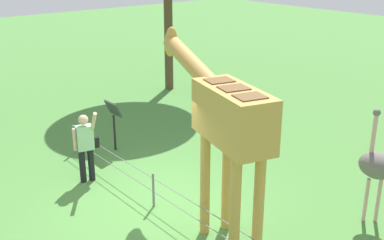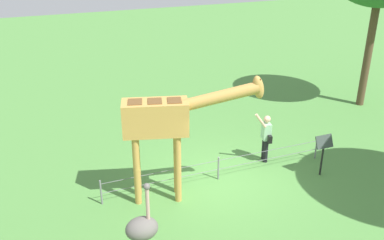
{
  "view_description": "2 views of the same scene",
  "coord_description": "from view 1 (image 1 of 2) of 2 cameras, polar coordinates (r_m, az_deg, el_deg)",
  "views": [
    {
      "loc": [
        -7.13,
        4.97,
        5.0
      ],
      "look_at": [
        -0.76,
        -0.3,
        2.0
      ],
      "focal_mm": 44.79,
      "sensor_mm": 36.0,
      "label": 1
    },
    {
      "loc": [
        -4.79,
        -9.93,
        6.91
      ],
      "look_at": [
        -0.7,
        0.47,
        1.91
      ],
      "focal_mm": 40.11,
      "sensor_mm": 36.0,
      "label": 2
    }
  ],
  "objects": [
    {
      "name": "ground_plane",
      "position": [
        10.02,
        -4.14,
        -10.02
      ],
      "size": [
        60.0,
        60.0,
        0.0
      ],
      "primitive_type": "plane",
      "color": "#4C843D"
    },
    {
      "name": "giraffe",
      "position": [
        8.01,
        3.84,
        0.24
      ],
      "size": [
        3.72,
        1.46,
        3.52
      ],
      "color": "#C69347",
      "rests_on": "ground_plane"
    },
    {
      "name": "visitor",
      "position": [
        10.81,
        -12.54,
        -2.81
      ],
      "size": [
        0.65,
        0.59,
        1.75
      ],
      "color": "black",
      "rests_on": "ground_plane"
    },
    {
      "name": "ostrich",
      "position": [
        9.55,
        21.15,
        -5.09
      ],
      "size": [
        0.7,
        0.56,
        2.25
      ],
      "color": "#CC9E93",
      "rests_on": "ground_plane"
    },
    {
      "name": "info_sign",
      "position": [
        12.36,
        -9.33,
        0.55
      ],
      "size": [
        0.56,
        0.21,
        1.32
      ],
      "color": "black",
      "rests_on": "ground_plane"
    },
    {
      "name": "wire_fence",
      "position": [
        9.78,
        -4.63,
        -8.13
      ],
      "size": [
        7.05,
        0.05,
        0.75
      ],
      "color": "slate",
      "rests_on": "ground_plane"
    }
  ]
}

